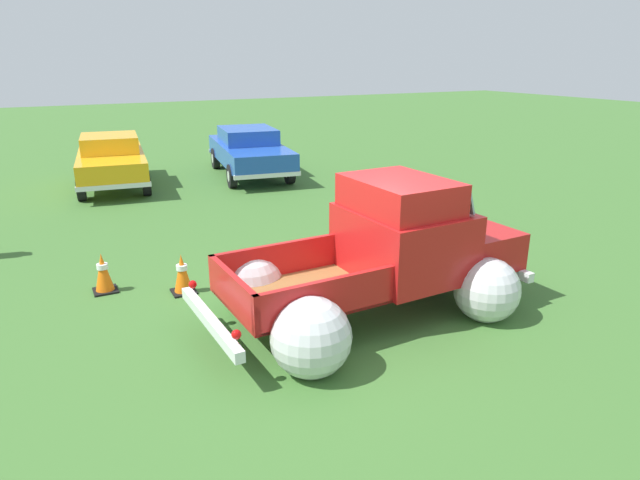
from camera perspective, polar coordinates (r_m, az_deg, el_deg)
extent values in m
plane|color=#3D6B2D|center=(7.93, 4.52, -7.75)|extent=(80.00, 80.00, 0.00)
cylinder|color=black|center=(9.22, 9.07, -1.49)|extent=(0.77, 0.25, 0.76)
cylinder|color=silver|center=(9.22, 9.07, -1.49)|extent=(0.35, 0.25, 0.34)
cylinder|color=black|center=(8.04, 16.76, -5.16)|extent=(0.77, 0.25, 0.76)
cylinder|color=silver|center=(8.04, 16.76, -5.16)|extent=(0.35, 0.25, 0.34)
cylinder|color=black|center=(7.89, -7.20, -4.94)|extent=(0.77, 0.25, 0.76)
cylinder|color=silver|center=(7.89, -7.20, -4.94)|extent=(0.35, 0.25, 0.34)
cylinder|color=black|center=(6.47, -1.17, -10.35)|extent=(0.77, 0.25, 0.76)
cylinder|color=silver|center=(6.47, -1.17, -10.35)|extent=(0.35, 0.25, 0.34)
sphere|color=silver|center=(7.91, -7.36, -4.41)|extent=(0.99, 0.99, 0.96)
sphere|color=silver|center=(6.40, -0.95, -10.07)|extent=(0.99, 0.99, 0.96)
cube|color=olive|center=(7.25, -1.66, -5.59)|extent=(2.10, 1.61, 0.04)
cube|color=red|center=(7.77, -4.19, -2.11)|extent=(2.05, 0.15, 0.50)
cube|color=red|center=(6.58, 1.31, -6.03)|extent=(2.05, 0.15, 0.50)
cube|color=red|center=(7.63, 4.88, -2.50)|extent=(0.14, 1.54, 0.50)
cube|color=red|center=(6.80, -9.07, -5.42)|extent=(0.14, 1.54, 0.50)
cube|color=red|center=(7.90, 8.62, -0.17)|extent=(1.51, 1.75, 0.95)
cube|color=red|center=(7.65, 8.27, 4.68)|extent=(1.20, 1.58, 0.45)
cube|color=#8CADB7|center=(8.06, 11.93, 5.03)|extent=(0.20, 1.46, 0.38)
cube|color=red|center=(8.63, 14.08, -0.33)|extent=(1.31, 1.66, 0.55)
sphere|color=silver|center=(9.23, 8.97, -1.21)|extent=(0.95, 0.95, 0.92)
sphere|color=silver|center=(8.00, 16.94, -4.97)|extent=(0.95, 0.95, 0.92)
cube|color=silver|center=(6.84, -11.35, -8.27)|extent=(0.19, 1.98, 0.14)
cube|color=silver|center=(9.10, 16.40, -1.78)|extent=(0.19, 1.98, 0.14)
sphere|color=red|center=(7.47, -13.09, -4.51)|extent=(0.11, 0.11, 0.11)
sphere|color=red|center=(6.10, -8.69, -9.68)|extent=(0.11, 0.11, 0.11)
cylinder|color=black|center=(15.24, -17.61, 5.67)|extent=(0.28, 0.68, 0.66)
cylinder|color=silver|center=(15.24, -17.61, 5.67)|extent=(0.25, 0.32, 0.30)
cylinder|color=black|center=(15.25, -23.59, 4.99)|extent=(0.28, 0.68, 0.66)
cylinder|color=silver|center=(15.25, -23.59, 4.99)|extent=(0.25, 0.32, 0.30)
cylinder|color=black|center=(17.86, -18.17, 7.41)|extent=(0.28, 0.68, 0.66)
cylinder|color=silver|center=(17.86, -18.17, 7.41)|extent=(0.25, 0.32, 0.30)
cylinder|color=black|center=(17.88, -23.29, 6.83)|extent=(0.28, 0.68, 0.66)
cylinder|color=silver|center=(17.88, -23.29, 6.83)|extent=(0.25, 0.32, 0.30)
cube|color=#F2A819|center=(16.47, -20.82, 7.58)|extent=(2.20, 4.36, 0.55)
cube|color=#F2A819|center=(16.56, -21.02, 9.37)|extent=(1.67, 1.92, 0.45)
cube|color=silver|center=(18.53, -20.81, 7.88)|extent=(1.77, 0.31, 0.12)
cube|color=silver|center=(14.50, -20.61, 5.21)|extent=(1.77, 0.31, 0.12)
cylinder|color=black|center=(15.93, -3.19, 7.05)|extent=(0.29, 0.68, 0.66)
cylinder|color=silver|center=(15.93, -3.19, 7.05)|extent=(0.25, 0.32, 0.30)
cylinder|color=black|center=(15.57, -9.13, 6.57)|extent=(0.29, 0.68, 0.66)
cylinder|color=silver|center=(15.57, -9.13, 6.57)|extent=(0.25, 0.32, 0.30)
cylinder|color=black|center=(18.76, -5.72, 8.74)|extent=(0.29, 0.68, 0.66)
cylinder|color=silver|center=(18.76, -5.72, 8.74)|extent=(0.25, 0.32, 0.30)
cylinder|color=black|center=(18.45, -10.81, 8.34)|extent=(0.29, 0.68, 0.66)
cylinder|color=silver|center=(18.45, -10.81, 8.34)|extent=(0.25, 0.32, 0.30)
cube|color=blue|center=(17.09, -7.32, 8.99)|extent=(2.44, 4.85, 0.55)
cube|color=blue|center=(17.20, -7.53, 10.73)|extent=(1.81, 2.15, 0.45)
cube|color=silver|center=(19.34, -8.73, 9.27)|extent=(1.84, 0.37, 0.12)
cube|color=silver|center=(14.95, -5.44, 6.69)|extent=(1.84, 0.37, 0.12)
cube|color=black|center=(9.28, -21.39, -4.89)|extent=(0.36, 0.36, 0.03)
cone|color=orange|center=(9.16, -21.62, -3.08)|extent=(0.28, 0.28, 0.60)
cylinder|color=white|center=(9.13, -21.68, -2.56)|extent=(0.17, 0.17, 0.08)
cube|color=black|center=(8.87, -13.96, -5.20)|extent=(0.36, 0.36, 0.03)
cone|color=orange|center=(8.75, -14.12, -3.31)|extent=(0.28, 0.28, 0.60)
cylinder|color=white|center=(8.72, -14.17, -2.76)|extent=(0.17, 0.17, 0.08)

